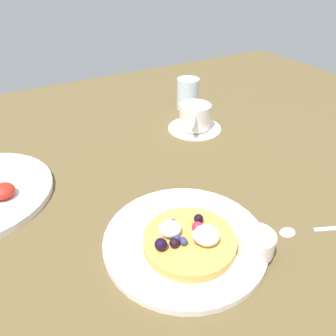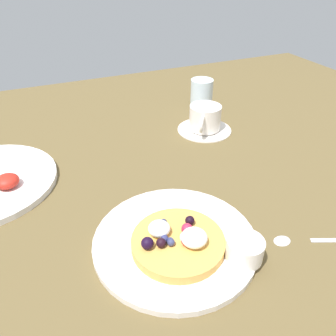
{
  "view_description": "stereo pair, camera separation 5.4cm",
  "coord_description": "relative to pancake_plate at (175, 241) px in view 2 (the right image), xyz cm",
  "views": [
    {
      "loc": [
        -22.28,
        -47.01,
        39.21
      ],
      "look_at": [
        3.7,
        -0.77,
        4.0
      ],
      "focal_mm": 36.02,
      "sensor_mm": 36.0,
      "label": 1
    },
    {
      "loc": [
        -17.46,
        -49.41,
        39.21
      ],
      "look_at": [
        3.7,
        -0.77,
        4.0
      ],
      "focal_mm": 36.02,
      "sensor_mm": 36.0,
      "label": 2
    }
  ],
  "objects": [
    {
      "name": "pancake_plate",
      "position": [
        0.0,
        0.0,
        0.0
      ],
      "size": [
        25.54,
        25.54,
        1.11
      ],
      "primitive_type": "cylinder",
      "color": "white",
      "rests_on": "ground_plane"
    },
    {
      "name": "pancake_with_berries",
      "position": [
        -0.28,
        -1.69,
        1.76
      ],
      "size": [
        14.11,
        14.11,
        3.89
      ],
      "color": "gold",
      "rests_on": "pancake_plate"
    },
    {
      "name": "ground_plane",
      "position": [
        1.48,
        15.41,
        -2.06
      ],
      "size": [
        180.81,
        134.39,
        3.0
      ],
      "primitive_type": "cube",
      "color": "brown"
    },
    {
      "name": "coffee_cup",
      "position": [
        22.82,
        32.27,
        3.14
      ],
      "size": [
        8.42,
        9.71,
        5.95
      ],
      "color": "white",
      "rests_on": "coffee_saucer"
    },
    {
      "name": "teaspoon",
      "position": [
        18.91,
        -7.6,
        -0.31
      ],
      "size": [
        14.18,
        6.83,
        0.6
      ],
      "color": "silver",
      "rests_on": "ground_plane"
    },
    {
      "name": "coffee_saucer",
      "position": [
        22.92,
        32.4,
        -0.25
      ],
      "size": [
        13.49,
        13.49,
        0.61
      ],
      "primitive_type": "cylinder",
      "color": "white",
      "rests_on": "ground_plane"
    },
    {
      "name": "water_glass",
      "position": [
        28.32,
        44.42,
        3.75
      ],
      "size": [
        6.16,
        6.16,
        8.6
      ],
      "primitive_type": "cylinder",
      "color": "silver",
      "rests_on": "ground_plane"
    },
    {
      "name": "syrup_ramekin",
      "position": [
        7.57,
        -7.44,
        2.28
      ],
      "size": [
        5.45,
        5.45,
        3.36
      ],
      "color": "white",
      "rests_on": "pancake_plate"
    }
  ]
}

